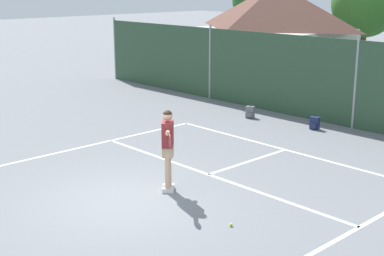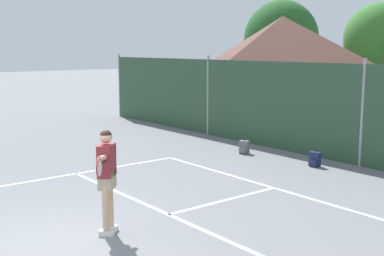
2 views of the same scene
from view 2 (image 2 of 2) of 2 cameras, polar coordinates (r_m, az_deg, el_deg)
ground_plane at (r=8.77m, az=-16.27°, el=-12.86°), size 120.00×120.00×0.00m
court_markings at (r=9.01m, az=-12.38°, el=-12.07°), size 8.30×11.10×0.01m
chainlink_fence at (r=14.29m, az=18.99°, el=1.35°), size 26.09×0.09×2.96m
clubhouse_building at (r=21.11m, az=10.23°, el=6.64°), size 6.26×4.56×4.52m
tennis_player at (r=8.73m, az=-9.76°, el=-5.04°), size 1.13×0.98×1.85m
backpack_grey at (r=15.44m, az=6.01°, el=-2.22°), size 0.32×0.31×0.46m
backpack_navy at (r=14.11m, az=13.92°, el=-3.53°), size 0.30×0.27×0.46m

